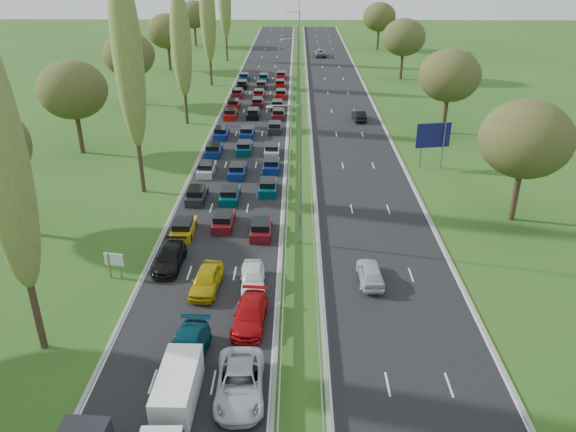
{
  "coord_description": "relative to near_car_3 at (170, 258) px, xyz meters",
  "views": [
    {
      "loc": [
        4.21,
        1.1,
        22.49
      ],
      "look_at": [
        3.48,
        45.19,
        1.5
      ],
      "focal_mm": 35.0,
      "sensor_mm": 36.0,
      "label": 1
    }
  ],
  "objects": [
    {
      "name": "woodland_right",
      "position": [
        29.66,
        27.67,
        6.95
      ],
      "size": [
        8.0,
        153.0,
        11.1
      ],
      "color": "#2D2116",
      "rests_on": "ground"
    },
    {
      "name": "ground",
      "position": [
        10.16,
        41.01,
        -0.73
      ],
      "size": [
        260.0,
        260.0,
        0.0
      ],
      "primitive_type": "plane",
      "color": "#265119",
      "rests_on": "ground"
    },
    {
      "name": "traffic_queue_fill",
      "position": [
        3.4,
        38.24,
        -0.29
      ],
      "size": [
        9.12,
        69.45,
        0.8
      ],
      "color": "#BF990C",
      "rests_on": "ground"
    },
    {
      "name": "near_car_12",
      "position": [
        6.71,
        -2.73,
        0.03
      ],
      "size": [
        2.07,
        4.49,
        1.49
      ],
      "primitive_type": "imported",
      "rotation": [
        0.0,
        0.0,
        0.07
      ],
      "color": "white",
      "rests_on": "near_carriageway"
    },
    {
      "name": "near_car_3",
      "position": [
        0.0,
        0.0,
        0.0
      ],
      "size": [
        2.18,
        4.99,
        1.43
      ],
      "primitive_type": "imported",
      "rotation": [
        0.0,
        0.0,
        -0.04
      ],
      "color": "black",
      "rests_on": "near_carriageway"
    },
    {
      "name": "near_car_8",
      "position": [
        3.38,
        -3.24,
        0.09
      ],
      "size": [
        2.28,
        4.84,
        1.6
      ],
      "primitive_type": "imported",
      "rotation": [
        0.0,
        0.0,
        -0.08
      ],
      "color": "#B39D0B",
      "rests_on": "near_carriageway"
    },
    {
      "name": "far_car_1",
      "position": [
        18.86,
        41.92,
        0.01
      ],
      "size": [
        1.85,
        4.51,
        1.45
      ],
      "primitive_type": "imported",
      "rotation": [
        0.0,
        0.0,
        3.21
      ],
      "color": "black",
      "rests_on": "far_carriageway"
    },
    {
      "name": "info_sign",
      "position": [
        -3.74,
        -1.76,
        0.64
      ],
      "size": [
        1.5,
        0.35,
        2.1
      ],
      "color": "gray",
      "rests_on": "ground"
    },
    {
      "name": "far_car_0",
      "position": [
        15.4,
        -1.99,
        0.03
      ],
      "size": [
        1.86,
        4.42,
        1.49
      ],
      "primitive_type": "imported",
      "rotation": [
        0.0,
        0.0,
        3.16
      ],
      "color": "#B4BBBF",
      "rests_on": "far_carriageway"
    },
    {
      "name": "far_car_2",
      "position": [
        15.14,
        95.96,
        0.09
      ],
      "size": [
        2.95,
        5.89,
        1.6
      ],
      "primitive_type": "imported",
      "rotation": [
        0.0,
        0.0,
        3.19
      ],
      "color": "slate",
      "rests_on": "far_carriageway"
    },
    {
      "name": "poplar_row",
      "position": [
        -5.84,
        29.17,
        11.65
      ],
      "size": [
        2.8,
        127.8,
        22.44
      ],
      "color": "#2D2116",
      "rests_on": "ground"
    },
    {
      "name": "near_carriageway",
      "position": [
        3.41,
        43.51,
        -0.73
      ],
      "size": [
        10.5,
        215.0,
        0.04
      ],
      "primitive_type": "cube",
      "color": "black",
      "rests_on": "ground"
    },
    {
      "name": "direction_sign",
      "position": [
        25.06,
        22.53,
        2.84
      ],
      "size": [
        3.94,
        0.87,
        5.2
      ],
      "color": "gray",
      "rests_on": "ground"
    },
    {
      "name": "near_car_11",
      "position": [
        6.86,
        -7.38,
        0.02
      ],
      "size": [
        2.39,
        5.16,
        1.46
      ],
      "primitive_type": "imported",
      "rotation": [
        0.0,
        0.0,
        -0.07
      ],
      "color": "#AE0A0E",
      "rests_on": "near_carriageway"
    },
    {
      "name": "woodland_left",
      "position": [
        -16.34,
        23.63,
        6.95
      ],
      "size": [
        8.0,
        166.0,
        11.1
      ],
      "color": "#2D2116",
      "rests_on": "ground"
    },
    {
      "name": "lamp_columns",
      "position": [
        10.16,
        39.01,
        5.27
      ],
      "size": [
        0.18,
        140.18,
        12.0
      ],
      "color": "gray",
      "rests_on": "ground"
    },
    {
      "name": "far_carriageway",
      "position": [
        16.91,
        43.51,
        -0.73
      ],
      "size": [
        10.5,
        215.0,
        0.04
      ],
      "primitive_type": "cube",
      "color": "black",
      "rests_on": "ground"
    },
    {
      "name": "white_van_rear",
      "position": [
        3.52,
        -14.34,
        0.31
      ],
      "size": [
        1.99,
        5.07,
        2.04
      ],
      "rotation": [
        0.0,
        0.0,
        -0.01
      ],
      "color": "white",
      "rests_on": "near_carriageway"
    },
    {
      "name": "near_car_7",
      "position": [
        3.36,
        -11.24,
        0.08
      ],
      "size": [
        2.6,
        5.62,
        1.59
      ],
      "primitive_type": "imported",
      "rotation": [
        0.0,
        0.0,
        -0.07
      ],
      "color": "#053C4B",
      "rests_on": "near_carriageway"
    },
    {
      "name": "near_car_10",
      "position": [
        6.81,
        -13.94,
        0.09
      ],
      "size": [
        2.92,
        5.87,
        1.6
      ],
      "primitive_type": "imported",
      "rotation": [
        0.0,
        0.0,
        0.05
      ],
      "color": "#B5B9BF",
      "rests_on": "near_carriageway"
    },
    {
      "name": "central_reservation",
      "position": [
        10.16,
        43.51,
        -0.18
      ],
      "size": [
        2.36,
        215.0,
        0.32
      ],
      "color": "gray",
      "rests_on": "ground"
    }
  ]
}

